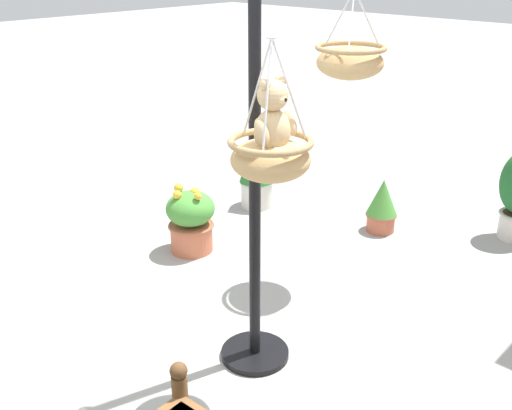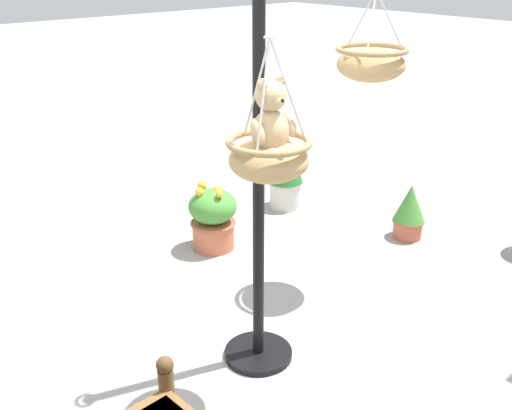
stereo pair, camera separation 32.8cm
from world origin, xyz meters
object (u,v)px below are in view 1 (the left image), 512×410
at_px(display_pole_central, 255,241).
at_px(potted_plant_broad_leaf, 191,220).
at_px(potted_plant_tall_leafy, 257,168).
at_px(teddy_bear, 274,123).
at_px(hanging_basket_left_high, 350,60).
at_px(hanging_basket_with_teddy, 271,156).
at_px(potted_plant_conical_shrub, 382,206).

distance_m(display_pole_central, potted_plant_broad_leaf, 1.69).
bearing_deg(potted_plant_broad_leaf, potted_plant_tall_leafy, -167.40).
distance_m(teddy_bear, hanging_basket_left_high, 1.48).
bearing_deg(display_pole_central, hanging_basket_with_teddy, 59.04).
bearing_deg(potted_plant_conical_shrub, teddy_bear, 16.53).
xyz_separation_m(display_pole_central, potted_plant_broad_leaf, (-0.72, -1.42, -0.54)).
relative_size(display_pole_central, potted_plant_conical_shrub, 5.11).
height_order(display_pole_central, potted_plant_conical_shrub, display_pole_central).
bearing_deg(hanging_basket_left_high, potted_plant_tall_leafy, -112.37).
xyz_separation_m(teddy_bear, potted_plant_broad_leaf, (-0.87, -1.69, -1.35)).
xyz_separation_m(teddy_bear, potted_plant_tall_leafy, (-1.98, -1.94, -1.23)).
xyz_separation_m(display_pole_central, hanging_basket_with_teddy, (0.15, 0.25, 0.63)).
height_order(potted_plant_tall_leafy, potted_plant_broad_leaf, potted_plant_tall_leafy).
bearing_deg(potted_plant_broad_leaf, hanging_basket_with_teddy, 62.48).
height_order(hanging_basket_left_high, potted_plant_tall_leafy, hanging_basket_left_high).
bearing_deg(display_pole_central, potted_plant_tall_leafy, -137.60).
distance_m(hanging_basket_left_high, potted_plant_conical_shrub, 1.75).
bearing_deg(hanging_basket_left_high, display_pole_central, 10.63).
height_order(teddy_bear, potted_plant_conical_shrub, teddy_bear).
distance_m(potted_plant_tall_leafy, potted_plant_conical_shrub, 1.31).
bearing_deg(potted_plant_broad_leaf, teddy_bear, 62.78).
height_order(hanging_basket_with_teddy, potted_plant_broad_leaf, hanging_basket_with_teddy).
bearing_deg(hanging_basket_with_teddy, potted_plant_broad_leaf, -117.52).
relative_size(hanging_basket_with_teddy, teddy_bear, 1.80).
bearing_deg(hanging_basket_left_high, potted_plant_conical_shrub, -168.69).
relative_size(teddy_bear, potted_plant_conical_shrub, 0.79).
relative_size(teddy_bear, hanging_basket_left_high, 0.66).
bearing_deg(hanging_basket_left_high, hanging_basket_with_teddy, 19.17).
xyz_separation_m(teddy_bear, hanging_basket_left_high, (-1.39, -0.50, 0.08)).
relative_size(hanging_basket_with_teddy, potted_plant_tall_leafy, 0.90).
bearing_deg(potted_plant_tall_leafy, hanging_basket_left_high, 67.63).
relative_size(display_pole_central, potted_plant_broad_leaf, 4.39).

